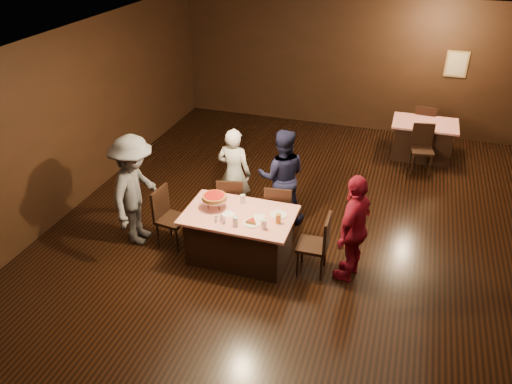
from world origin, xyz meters
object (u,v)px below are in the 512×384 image
diner_grey_knit (135,191)px  glass_front_right (264,224)px  chair_back_far (424,125)px  glass_back (243,199)px  chair_end_left (172,218)px  chair_back_near (422,150)px  diner_white_jacket (234,173)px  diner_navy_hoodie (282,177)px  plate_empty (279,214)px  diner_red_shirt (354,228)px  chair_far_right (279,209)px  pizza_stand (214,197)px  main_table (240,236)px  back_table (423,140)px  glass_amber (278,219)px  glass_front_left (235,221)px  chair_end_right (313,244)px  chair_far_left (232,201)px

diner_grey_knit → glass_front_right: (2.11, -0.20, -0.05)m
chair_back_far → glass_back: chair_back_far is taller
chair_end_left → chair_back_near: (3.59, 3.75, 0.00)m
chair_end_left → diner_white_jacket: size_ratio=0.60×
diner_navy_hoodie → plate_empty: diner_navy_hoodie is taller
chair_back_near → diner_grey_knit: bearing=-147.3°
chair_back_far → glass_back: 5.40m
chair_back_far → diner_red_shirt: diner_red_shirt is taller
chair_far_right → glass_back: bearing=38.1°
chair_end_left → diner_navy_hoodie: bearing=-42.6°
pizza_stand → glass_front_right: (0.85, -0.30, -0.11)m
main_table → diner_grey_knit: bearing=-178.3°
back_table → chair_back_near: 0.71m
glass_back → plate_empty: bearing=-14.0°
diner_grey_knit → plate_empty: 2.22m
main_table → glass_amber: size_ratio=11.43×
diner_white_jacket → glass_back: size_ratio=11.29×
main_table → diner_red_shirt: 1.70m
main_table → diner_navy_hoodie: 1.32m
back_table → glass_front_left: glass_front_left is taller
main_table → chair_end_right: bearing=0.0°
diner_navy_hoodie → diner_grey_knit: size_ratio=0.92×
chair_far_right → pizza_stand: (-0.80, -0.70, 0.48)m
chair_back_far → pizza_stand: bearing=63.8°
chair_end_left → pizza_stand: pizza_stand is taller
chair_end_left → chair_back_far: size_ratio=1.00×
chair_back_far → pizza_stand: 5.79m
diner_white_jacket → glass_front_right: diner_white_jacket is taller
chair_end_left → glass_front_left: size_ratio=6.79×
main_table → pizza_stand: pizza_stand is taller
chair_far_left → diner_navy_hoodie: diner_navy_hoodie is taller
chair_back_near → back_table: bearing=80.2°
pizza_stand → chair_far_left: bearing=90.0°
chair_end_right → diner_red_shirt: (0.54, 0.08, 0.34)m
chair_far_right → glass_front_right: chair_far_right is taller
chair_far_left → glass_amber: size_ratio=6.79×
chair_far_left → glass_front_right: chair_far_left is taller
chair_end_left → glass_back: size_ratio=6.79×
diner_red_shirt → plate_empty: size_ratio=6.50×
chair_far_right → glass_amber: 0.90m
chair_end_right → diner_white_jacket: (-1.59, 1.13, 0.32)m
chair_back_far → diner_navy_hoodie: (-2.18, -3.85, 0.34)m
diner_white_jacket → back_table: bearing=-130.0°
chair_back_near → diner_navy_hoodie: diner_navy_hoodie is taller
chair_far_right → chair_back_far: bearing=-122.8°
back_table → diner_red_shirt: size_ratio=0.80×
diner_navy_hoodie → glass_amber: (0.29, -1.25, 0.02)m
chair_end_right → glass_amber: bearing=-85.9°
chair_end_left → glass_front_right: 1.61m
glass_front_left → pizza_stand: bearing=142.1°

